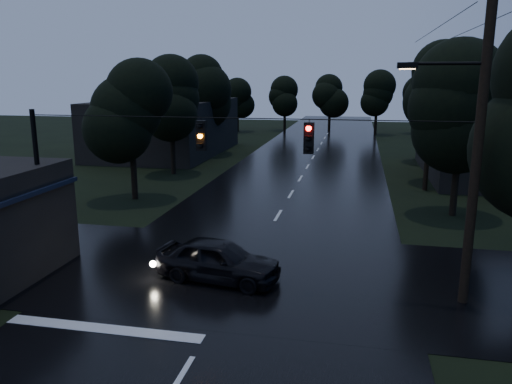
% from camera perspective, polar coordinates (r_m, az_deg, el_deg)
% --- Properties ---
extents(main_road, '(12.00, 120.00, 0.02)m').
position_cam_1_polar(main_road, '(35.91, 5.08, 1.51)').
color(main_road, black).
rests_on(main_road, ground).
extents(cross_street, '(60.00, 9.00, 0.02)m').
position_cam_1_polar(cross_street, '(18.82, -1.40, -9.20)').
color(cross_street, black).
rests_on(cross_street, ground).
extents(building_far_right, '(10.00, 14.00, 4.40)m').
position_cam_1_polar(building_far_right, '(40.55, 25.98, 4.71)').
color(building_far_right, black).
rests_on(building_far_right, ground).
extents(building_far_left, '(10.00, 16.00, 5.00)m').
position_cam_1_polar(building_far_left, '(48.65, -10.16, 7.33)').
color(building_far_left, black).
rests_on(building_far_left, ground).
extents(utility_pole_main, '(3.50, 0.30, 10.00)m').
position_cam_1_polar(utility_pole_main, '(16.45, 23.78, 5.44)').
color(utility_pole_main, black).
rests_on(utility_pole_main, ground).
extents(utility_pole_far, '(2.00, 0.30, 7.50)m').
position_cam_1_polar(utility_pole_far, '(33.42, 19.18, 6.72)').
color(utility_pole_far, black).
rests_on(utility_pole_far, ground).
extents(anchor_pole_left, '(0.18, 0.18, 6.00)m').
position_cam_1_polar(anchor_pole_left, '(20.08, -23.47, 0.10)').
color(anchor_pole_left, black).
rests_on(anchor_pole_left, ground).
extents(span_signals, '(15.00, 0.37, 1.12)m').
position_cam_1_polar(span_signals, '(16.43, -0.39, 6.48)').
color(span_signals, black).
rests_on(span_signals, ground).
extents(tree_left_a, '(3.92, 3.92, 8.26)m').
position_cam_1_polar(tree_left_a, '(29.99, -14.17, 9.02)').
color(tree_left_a, black).
rests_on(tree_left_a, ground).
extents(tree_left_b, '(4.20, 4.20, 8.85)m').
position_cam_1_polar(tree_left_b, '(37.54, -9.70, 10.52)').
color(tree_left_b, black).
rests_on(tree_left_b, ground).
extents(tree_left_c, '(4.48, 4.48, 9.44)m').
position_cam_1_polar(tree_left_c, '(47.17, -5.95, 11.55)').
color(tree_left_c, black).
rests_on(tree_left_c, ground).
extents(tree_right_a, '(4.20, 4.20, 8.85)m').
position_cam_1_polar(tree_right_a, '(27.48, 22.48, 8.91)').
color(tree_right_a, black).
rests_on(tree_right_a, ground).
extents(tree_right_b, '(4.48, 4.48, 9.44)m').
position_cam_1_polar(tree_right_b, '(35.45, 21.15, 10.32)').
color(tree_right_b, black).
rests_on(tree_right_b, ground).
extents(tree_right_c, '(4.76, 4.76, 10.03)m').
position_cam_1_polar(tree_right_c, '(45.41, 19.94, 11.28)').
color(tree_right_c, black).
rests_on(tree_right_c, ground).
extents(car, '(4.70, 2.45, 1.53)m').
position_cam_1_polar(car, '(17.95, -4.33, -7.74)').
color(car, black).
rests_on(car, ground).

